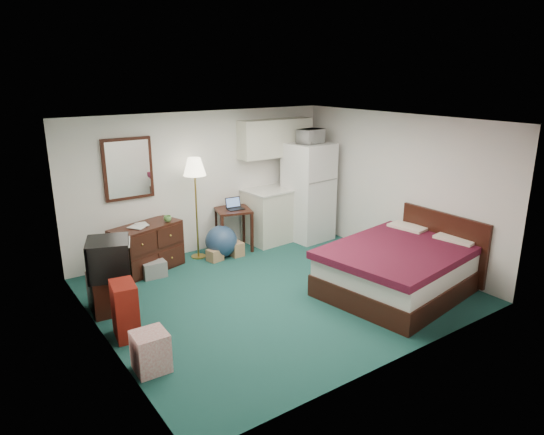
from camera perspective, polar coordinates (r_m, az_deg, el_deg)
floor at (r=7.32m, az=0.53°, el=-8.63°), size 5.00×4.50×0.01m
ceiling at (r=6.65m, az=0.58°, el=11.25°), size 5.00×4.50×0.01m
walls at (r=6.88m, az=0.55°, el=0.83°), size 5.01×4.51×2.50m
mirror at (r=8.14m, az=-16.58°, el=5.52°), size 0.80×0.06×1.00m
upper_cabinets at (r=9.22m, az=0.41°, el=9.34°), size 1.50×0.35×0.70m
headboard at (r=8.08m, az=19.38°, el=-2.92°), size 0.06×1.56×1.00m
dresser at (r=8.18m, az=-14.50°, el=-3.46°), size 1.24×0.82×0.78m
floor_lamp at (r=8.42m, az=-8.89°, el=1.01°), size 0.48×0.48×1.77m
desk at (r=8.90m, az=-4.55°, el=-1.36°), size 0.75×0.75×0.76m
exercise_ball at (r=8.58m, az=-5.99°, el=-2.81°), size 0.72×0.72×0.56m
kitchen_counter at (r=9.26m, az=-0.17°, el=0.17°), size 0.96×0.76×0.99m
fridge at (r=9.34m, az=4.31°, el=3.03°), size 0.83×0.83×1.87m
bed at (r=7.42m, az=14.73°, el=-5.96°), size 2.39×1.99×0.69m
tv_stand at (r=7.04m, az=-18.54°, el=-8.36°), size 0.55×0.60×0.51m
suitcase at (r=6.26m, az=-16.90°, el=-10.40°), size 0.33×0.47×0.71m
retail_box at (r=5.62m, az=-14.08°, el=-15.04°), size 0.37×0.37×0.45m
file_bin at (r=7.99m, az=-13.75°, el=-5.90°), size 0.38×0.30×0.26m
cardboard_box_a at (r=8.46m, az=-6.73°, el=-4.40°), size 0.28×0.25×0.21m
cardboard_box_b at (r=8.65m, az=-4.24°, el=-3.70°), size 0.22×0.25×0.25m
laptop at (r=8.73m, az=-4.32°, el=1.59°), size 0.31×0.26×0.20m
crt_tv at (r=6.81m, az=-18.65°, el=-4.55°), size 0.72×0.75×0.51m
microwave at (r=9.11m, az=4.58°, el=9.70°), size 0.52×0.36×0.32m
book_a at (r=7.84m, az=-16.08°, el=-0.51°), size 0.16×0.12×0.25m
book_b at (r=7.99m, az=-15.74°, el=-0.18°), size 0.18×0.03×0.24m
mug at (r=8.13m, az=-12.19°, el=-0.06°), size 0.14×0.12×0.13m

